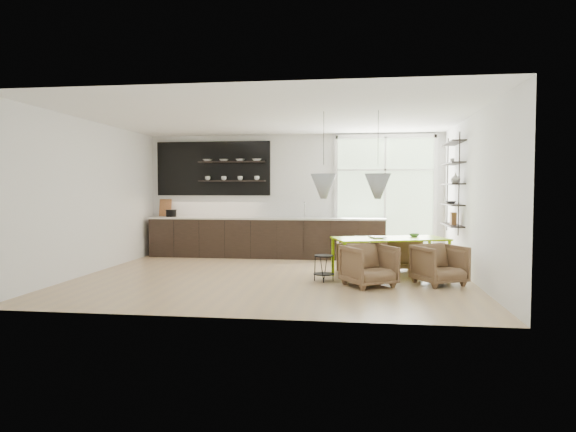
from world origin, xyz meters
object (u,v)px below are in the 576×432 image
at_px(armchair_front_left, 369,266).
at_px(armchair_front_right, 439,265).
at_px(armchair_back_right, 400,254).
at_px(wire_stool, 324,264).
at_px(dining_table, 390,241).
at_px(armchair_back_left, 354,257).

xyz_separation_m(armchair_front_left, armchair_front_right, (1.17, 0.30, -0.01)).
xyz_separation_m(armchair_back_right, armchair_front_right, (0.53, -1.45, 0.01)).
xyz_separation_m(armchair_front_left, wire_stool, (-0.77, 0.37, -0.05)).
height_order(dining_table, armchair_front_right, dining_table).
xyz_separation_m(armchair_back_left, wire_stool, (-0.51, -1.01, -0.01)).
bearing_deg(armchair_front_right, armchair_front_left, 166.38).
relative_size(armchair_front_left, armchair_front_right, 1.02).
relative_size(armchair_back_left, armchair_back_right, 0.95).
distance_m(armchair_front_right, wire_stool, 1.94).
height_order(armchair_back_right, armchair_front_left, armchair_front_left).
bearing_deg(armchair_back_right, wire_stool, 32.82).
height_order(armchair_back_left, armchair_back_right, armchair_back_right).
relative_size(armchair_front_right, wire_stool, 1.63).
height_order(armchair_back_left, armchair_front_left, armchair_front_left).
bearing_deg(armchair_back_right, armchair_back_left, 10.55).
distance_m(dining_table, armchair_back_left, 0.91).
relative_size(dining_table, armchair_back_left, 3.21).
bearing_deg(wire_stool, armchair_back_right, 44.34).
xyz_separation_m(dining_table, armchair_back_right, (0.26, 0.89, -0.35)).
bearing_deg(dining_table, armchair_back_right, 56.55).
xyz_separation_m(armchair_back_left, armchair_front_left, (0.26, -1.38, 0.04)).
relative_size(dining_table, armchair_front_left, 2.86).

